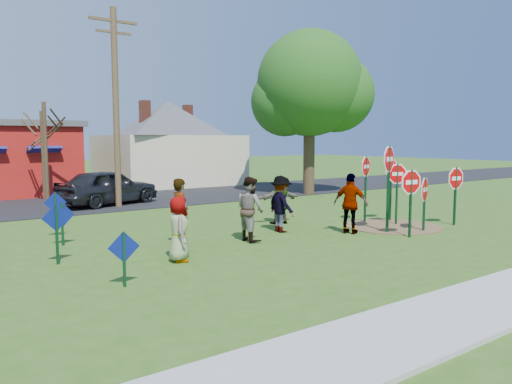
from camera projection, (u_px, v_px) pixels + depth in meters
ground at (269, 237)px, 15.04m from camera, size 120.00×120.00×0.00m
sidewalk at (506, 296)px, 9.24m from camera, size 22.00×1.80×0.08m
road at (126, 200)px, 24.29m from camera, size 120.00×7.50×0.04m
dirt_patch at (393, 226)px, 16.86m from camera, size 3.20×3.20×0.03m
cream_house at (168, 140)px, 32.43m from camera, size 9.40×9.40×6.50m
stop_sign_a at (411, 188)px, 14.86m from camera, size 1.00×0.20×2.18m
stop_sign_b at (366, 172)px, 17.55m from camera, size 0.95×0.36×2.49m
stop_sign_c at (397, 180)px, 17.10m from camera, size 0.91×0.35×2.24m
stop_sign_d at (391, 174)px, 17.87m from camera, size 0.94×0.06×2.38m
stop_sign_e at (425, 193)px, 15.90m from camera, size 1.02×0.42×1.89m
stop_sign_f at (456, 182)px, 17.04m from camera, size 1.04×0.10×2.13m
stop_sign_g at (389, 169)px, 15.54m from camera, size 1.10×0.39×2.90m
blue_diamond_a at (124, 253)px, 9.90m from camera, size 0.64×0.09×1.13m
blue_diamond_b at (56, 227)px, 11.67m from camera, size 0.67×0.09×1.45m
blue_diamond_c at (62, 219)px, 13.77m from camera, size 0.70×0.07×1.21m
blue_diamond_d at (55, 209)px, 14.81m from camera, size 0.63×0.15×1.39m
person_a at (179, 229)px, 11.98m from camera, size 0.73×0.89×1.58m
person_b at (181, 213)px, 13.58m from camera, size 0.53×0.74×1.89m
person_c at (250, 209)px, 14.41m from camera, size 0.75×0.94×1.87m
person_d at (281, 204)px, 15.80m from camera, size 0.73×1.19×1.78m
person_e at (351, 204)px, 15.52m from camera, size 0.85×1.20×1.89m
person_f at (280, 199)px, 17.38m from camera, size 1.65×0.83×1.71m
suv at (108, 187)px, 22.23m from camera, size 5.01×3.22×1.59m
utility_pole at (116, 104)px, 21.19m from camera, size 2.06×0.26×8.44m
leafy_tree at (312, 89)px, 26.24m from camera, size 6.09×5.56×8.66m
bare_tree_east at (43, 144)px, 22.87m from camera, size 1.80×1.80×4.24m
bare_tree_extra at (45, 138)px, 22.75m from camera, size 1.80×1.80×4.64m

